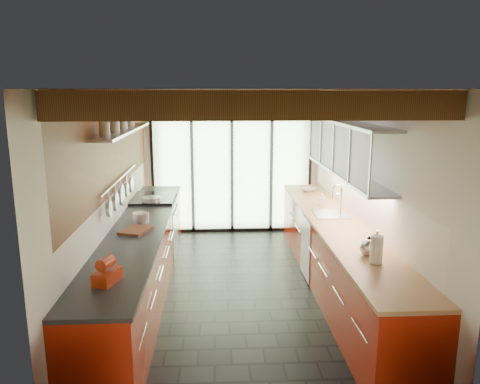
{
  "coord_description": "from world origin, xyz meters",
  "views": [
    {
      "loc": [
        -0.3,
        -5.76,
        2.59
      ],
      "look_at": [
        0.03,
        0.4,
        1.25
      ],
      "focal_mm": 35.0,
      "sensor_mm": 36.0,
      "label": 1
    }
  ],
  "objects": [
    {
      "name": "range_stove",
      "position": [
        -1.28,
        1.45,
        0.47
      ],
      "size": [
        0.66,
        0.9,
        0.97
      ],
      "color": "silver",
      "rests_on": "ground"
    },
    {
      "name": "room_shell",
      "position": [
        0.0,
        0.0,
        1.65
      ],
      "size": [
        5.5,
        5.5,
        5.5
      ],
      "color": "silver",
      "rests_on": "ground"
    },
    {
      "name": "sink_assembly",
      "position": [
        1.29,
        0.4,
        0.96
      ],
      "size": [
        0.45,
        0.52,
        0.43
      ],
      "color": "silver",
      "rests_on": "right_counter"
    },
    {
      "name": "paper_towel",
      "position": [
        1.27,
        -1.47,
        1.06
      ],
      "size": [
        0.16,
        0.16,
        0.33
      ],
      "color": "white",
      "rests_on": "right_counter"
    },
    {
      "name": "upper_cabinets_right",
      "position": [
        1.43,
        0.3,
        1.85
      ],
      "size": [
        0.34,
        3.0,
        3.0
      ],
      "color": "silver",
      "rests_on": "ground"
    },
    {
      "name": "pot_small",
      "position": [
        -1.27,
        1.14,
        0.97
      ],
      "size": [
        0.31,
        0.31,
        0.11
      ],
      "primitive_type": "cylinder",
      "rotation": [
        0.0,
        0.0,
        -0.13
      ],
      "color": "silver",
      "rests_on": "left_counter"
    },
    {
      "name": "glass_door",
      "position": [
        0.0,
        2.69,
        1.66
      ],
      "size": [
        2.95,
        0.1,
        2.9
      ],
      "color": "#C6EAAD",
      "rests_on": "ground"
    },
    {
      "name": "left_counter",
      "position": [
        -1.28,
        0.0,
        0.46
      ],
      "size": [
        0.68,
        5.0,
        0.92
      ],
      "color": "#A01D0B",
      "rests_on": "ground"
    },
    {
      "name": "cutting_board",
      "position": [
        -1.27,
        -0.28,
        0.94
      ],
      "size": [
        0.4,
        0.47,
        0.03
      ],
      "primitive_type": "cube",
      "rotation": [
        0.0,
        0.0,
        -0.36
      ],
      "color": "brown",
      "rests_on": "left_counter"
    },
    {
      "name": "kettle",
      "position": [
        1.27,
        -1.24,
        1.02
      ],
      "size": [
        0.21,
        0.24,
        0.22
      ],
      "color": "silver",
      "rests_on": "right_counter"
    },
    {
      "name": "stand_mixer",
      "position": [
        -1.27,
        -1.81,
        1.02
      ],
      "size": [
        0.24,
        0.31,
        0.25
      ],
      "color": "#AE2B0D",
      "rests_on": "left_counter"
    },
    {
      "name": "left_wall_fixtures",
      "position": [
        -1.47,
        0.18,
        1.85
      ],
      "size": [
        0.28,
        2.6,
        0.96
      ],
      "color": "silver",
      "rests_on": "ground"
    },
    {
      "name": "right_counter",
      "position": [
        1.27,
        0.0,
        0.46
      ],
      "size": [
        0.68,
        5.0,
        0.92
      ],
      "color": "#A01D0B",
      "rests_on": "ground"
    },
    {
      "name": "ground",
      "position": [
        0.0,
        0.0,
        0.0
      ],
      "size": [
        5.5,
        5.5,
        0.0
      ],
      "primitive_type": "plane",
      "color": "black",
      "rests_on": "ground"
    },
    {
      "name": "soap_bottle",
      "position": [
        1.27,
        0.9,
        1.01
      ],
      "size": [
        0.1,
        0.1,
        0.18
      ],
      "primitive_type": "imported",
      "rotation": [
        0.0,
        0.0,
        -0.21
      ],
      "color": "silver",
      "rests_on": "right_counter"
    },
    {
      "name": "pot_large",
      "position": [
        -1.27,
        0.12,
        0.99
      ],
      "size": [
        0.25,
        0.25,
        0.13
      ],
      "primitive_type": "cylinder",
      "rotation": [
        0.0,
        0.0,
        -0.23
      ],
      "color": "silver",
      "rests_on": "left_counter"
    },
    {
      "name": "bowl",
      "position": [
        1.27,
        1.94,
        0.95
      ],
      "size": [
        0.24,
        0.24,
        0.06
      ],
      "primitive_type": "imported",
      "rotation": [
        0.0,
        0.0,
        0.01
      ],
      "color": "silver",
      "rests_on": "right_counter"
    },
    {
      "name": "ceiling_beams",
      "position": [
        -0.0,
        0.38,
        2.46
      ],
      "size": [
        3.14,
        5.06,
        4.9
      ],
      "color": "#593316",
      "rests_on": "ground"
    }
  ]
}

